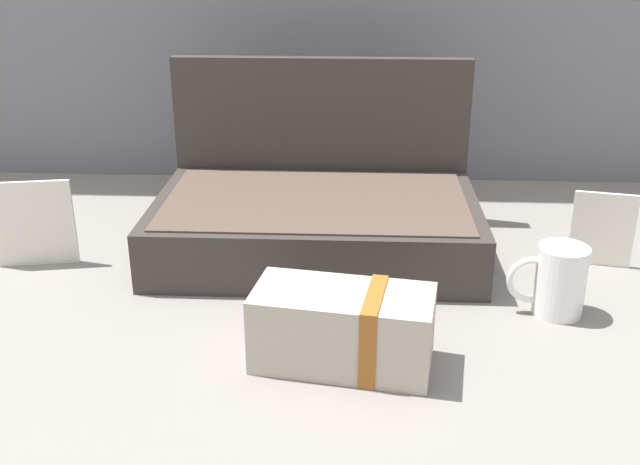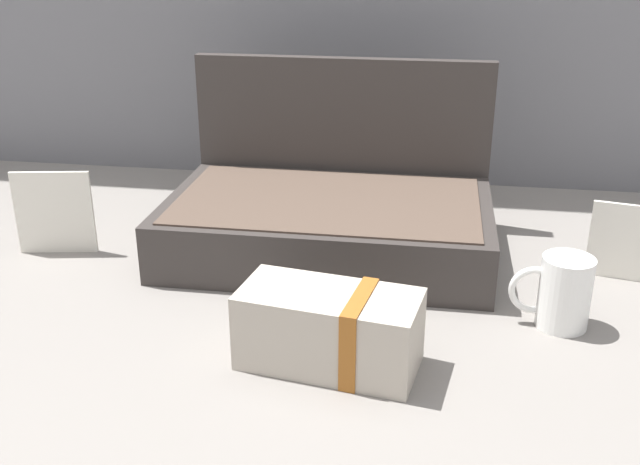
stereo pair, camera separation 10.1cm
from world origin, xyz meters
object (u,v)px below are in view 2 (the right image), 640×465
object	(u,v)px
open_suitcase	(331,210)
info_card_left	(54,213)
coffee_mug	(562,292)
poster_card_right	(622,242)
cream_toiletry_bag	(332,329)

from	to	relation	value
open_suitcase	info_card_left	world-z (taller)	open_suitcase
coffee_mug	info_card_left	size ratio (longest dim) A/B	0.78
coffee_mug	info_card_left	distance (m)	0.79
open_suitcase	coffee_mug	distance (m)	0.40
coffee_mug	poster_card_right	bearing A→B (deg)	56.88
poster_card_right	coffee_mug	bearing A→B (deg)	-111.56
coffee_mug	poster_card_right	distance (m)	0.20
coffee_mug	cream_toiletry_bag	bearing A→B (deg)	-153.67
cream_toiletry_bag	open_suitcase	bearing A→B (deg)	98.58
coffee_mug	open_suitcase	bearing A→B (deg)	147.99
info_card_left	poster_card_right	xyz separation A→B (m)	(0.89, 0.04, -0.01)
cream_toiletry_bag	coffee_mug	distance (m)	0.32
info_card_left	poster_card_right	distance (m)	0.89
cream_toiletry_bag	poster_card_right	distance (m)	0.50
cream_toiletry_bag	poster_card_right	world-z (taller)	poster_card_right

